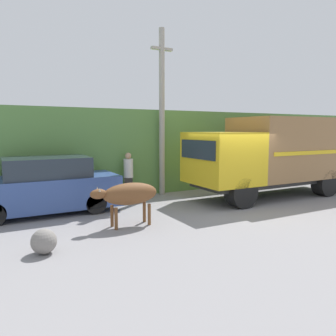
% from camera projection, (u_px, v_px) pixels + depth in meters
% --- Properties ---
extents(ground_plane, '(60.00, 60.00, 0.00)m').
position_uv_depth(ground_plane, '(235.00, 206.00, 11.43)').
color(ground_plane, gray).
extents(hillside_embankment, '(32.00, 6.66, 3.45)m').
position_uv_depth(hillside_embankment, '(153.00, 148.00, 17.02)').
color(hillside_embankment, '#568442').
rests_on(hillside_embankment, ground_plane).
extents(cargo_truck, '(7.01, 2.44, 3.11)m').
position_uv_depth(cargo_truck, '(275.00, 153.00, 12.93)').
color(cargo_truck, '#2D2D2D').
rests_on(cargo_truck, ground_plane).
extents(brown_cow, '(1.90, 0.61, 1.20)m').
position_uv_depth(brown_cow, '(129.00, 194.00, 8.93)').
color(brown_cow, brown).
rests_on(brown_cow, ground_plane).
extents(parked_suv, '(4.60, 1.87, 1.78)m').
position_uv_depth(parked_suv, '(44.00, 187.00, 10.29)').
color(parked_suv, '#334C8C').
rests_on(parked_suv, ground_plane).
extents(pedestrian_on_hill, '(0.48, 0.48, 1.77)m').
position_uv_depth(pedestrian_on_hill, '(128.00, 174.00, 12.53)').
color(pedestrian_on_hill, '#38332D').
rests_on(pedestrian_on_hill, ground_plane).
extents(utility_pole, '(0.90, 0.22, 6.59)m').
position_uv_depth(utility_pole, '(162.00, 110.00, 13.08)').
color(utility_pole, '#9E998E').
rests_on(utility_pole, ground_plane).
extents(roadside_rock, '(0.54, 0.54, 0.54)m').
position_uv_depth(roadside_rock, '(44.00, 241.00, 6.96)').
color(roadside_rock, gray).
rests_on(roadside_rock, ground_plane).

